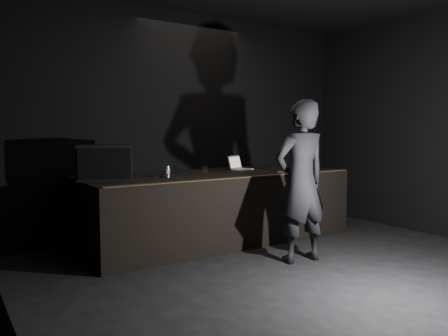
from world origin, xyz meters
TOP-DOWN VIEW (x-y plane):
  - ground at (0.00, 0.00)m, footprint 7.00×7.00m
  - room_walls at (0.00, 0.00)m, footprint 6.10×7.10m
  - stage_riser at (0.00, 2.73)m, footprint 4.00×1.50m
  - riser_lip at (0.00, 2.02)m, footprint 3.92×0.10m
  - stage_monitor at (-1.67, 2.75)m, footprint 0.80×0.69m
  - cable at (-0.62, 2.85)m, footprint 0.88×0.41m
  - laptop at (0.59, 2.99)m, footprint 0.42×0.40m
  - beer_can at (-0.87, 2.59)m, footprint 0.07×0.07m
  - plastic_cup at (-0.19, 2.74)m, footprint 0.09×0.09m
  - wii_remote at (0.81, 2.18)m, footprint 0.07×0.15m
  - person at (0.28, 1.23)m, footprint 0.78×0.55m

SIDE VIEW (x-z plane):
  - ground at x=0.00m, z-range 0.00..0.00m
  - stage_riser at x=0.00m, z-range 0.00..1.00m
  - person at x=0.28m, z-range 0.00..2.01m
  - riser_lip at x=0.00m, z-range 1.00..1.01m
  - cable at x=-0.62m, z-range 1.00..1.02m
  - wii_remote at x=0.81m, z-range 1.00..1.03m
  - plastic_cup at x=-0.19m, z-range 1.00..1.11m
  - laptop at x=0.59m, z-range 0.95..1.17m
  - beer_can at x=-0.87m, z-range 1.00..1.16m
  - stage_monitor at x=-1.67m, z-range 1.00..1.45m
  - room_walls at x=0.00m, z-range 0.26..3.78m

